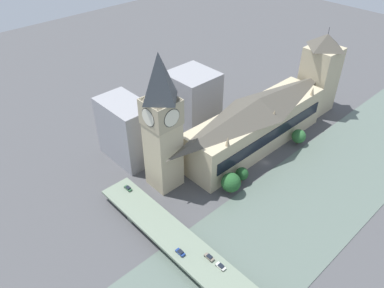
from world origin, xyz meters
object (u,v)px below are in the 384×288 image
(car_southbound_lead, at_px, (209,257))
(victoria_tower, at_px, (320,73))
(car_northbound_mid, at_px, (221,266))
(clock_tower, at_px, (162,122))
(car_southbound_tail, at_px, (128,188))
(road_bridge, at_px, (215,275))
(car_northbound_lead, at_px, (180,252))
(parliament_hall, at_px, (257,123))

(car_southbound_lead, bearing_deg, victoria_tower, -73.77)
(car_southbound_lead, bearing_deg, car_northbound_mid, -177.45)
(clock_tower, height_order, car_southbound_tail, clock_tower)
(car_southbound_lead, bearing_deg, clock_tower, -20.78)
(victoria_tower, bearing_deg, road_bridge, 108.28)
(victoria_tower, height_order, car_southbound_lead, victoria_tower)
(car_northbound_lead, relative_size, car_southbound_lead, 0.98)
(car_northbound_lead, bearing_deg, victoria_tower, -78.02)
(clock_tower, height_order, car_northbound_mid, clock_tower)
(clock_tower, distance_m, car_northbound_lead, 56.90)
(parliament_hall, bearing_deg, car_northbound_lead, 110.05)
(car_northbound_lead, xyz_separation_m, car_southbound_lead, (-9.39, -6.73, -0.00))
(car_southbound_lead, distance_m, car_southbound_tail, 53.85)
(clock_tower, relative_size, car_southbound_lead, 16.30)
(clock_tower, distance_m, road_bridge, 68.60)
(car_northbound_mid, relative_size, car_southbound_tail, 0.93)
(road_bridge, height_order, car_northbound_mid, car_northbound_mid)
(car_northbound_lead, bearing_deg, parliament_hall, -69.95)
(clock_tower, distance_m, victoria_tower, 119.09)
(clock_tower, bearing_deg, car_northbound_lead, 147.68)
(victoria_tower, height_order, car_northbound_mid, victoria_tower)
(parliament_hall, bearing_deg, road_bridge, 120.09)
(parliament_hall, xyz_separation_m, car_southbound_lead, (-39.86, 76.76, -9.25))
(car_southbound_lead, bearing_deg, car_southbound_tail, 0.37)
(clock_tower, xyz_separation_m, car_northbound_lead, (-40.64, 25.71, -30.42))
(parliament_hall, distance_m, car_southbound_lead, 86.98)
(clock_tower, distance_m, car_southbound_tail, 36.25)
(car_northbound_lead, xyz_separation_m, car_northbound_mid, (-15.30, -6.99, -0.06))
(parliament_hall, height_order, car_southbound_tail, parliament_hall)
(clock_tower, bearing_deg, car_northbound_mid, 161.50)
(parliament_hall, relative_size, car_southbound_lead, 22.01)
(car_northbound_mid, bearing_deg, car_southbound_tail, 0.59)
(parliament_hall, bearing_deg, clock_tower, 80.02)
(car_northbound_lead, relative_size, car_northbound_mid, 1.00)
(car_northbound_mid, bearing_deg, car_southbound_lead, 2.55)
(parliament_hall, relative_size, victoria_tower, 1.73)
(parliament_hall, xyz_separation_m, car_southbound_tail, (13.99, 77.11, -9.26))
(road_bridge, bearing_deg, car_southbound_lead, -25.78)
(victoria_tower, relative_size, road_bridge, 0.40)
(victoria_tower, height_order, car_southbound_tail, victoria_tower)
(victoria_tower, height_order, road_bridge, victoria_tower)
(clock_tower, xyz_separation_m, car_northbound_mid, (-55.93, 18.71, -30.48))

